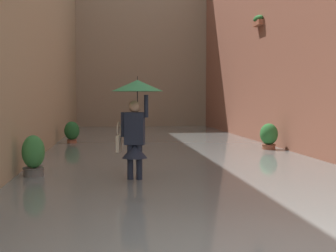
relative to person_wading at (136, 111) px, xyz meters
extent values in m
plane|color=#605B56|center=(-1.21, -5.85, -1.52)|extent=(60.00, 60.00, 0.00)
cube|color=slate|center=(-1.21, -5.85, -1.43)|extent=(8.09, 27.30, 0.16)
cube|color=#935642|center=(-5.76, -5.85, 3.15)|extent=(1.80, 25.30, 9.32)
cube|color=#9E563D|center=(-4.76, -7.04, 2.92)|extent=(0.20, 0.70, 0.18)
ellipsoid|color=#2D7033|center=(-4.76, -7.04, 3.08)|extent=(0.28, 0.76, 0.24)
cube|color=gray|center=(-1.21, -17.40, 3.58)|extent=(10.89, 1.80, 10.19)
cube|color=#4C4233|center=(0.11, -0.03, -1.47)|extent=(0.16, 0.26, 0.10)
cylinder|color=#1E2333|center=(0.11, -0.03, -1.04)|extent=(0.15, 0.15, 0.75)
cube|color=#4C4233|center=(-0.06, 0.01, -1.47)|extent=(0.16, 0.26, 0.10)
cylinder|color=#1E2333|center=(-0.06, 0.01, -1.04)|extent=(0.15, 0.15, 0.75)
cube|color=#1E2333|center=(0.03, -0.01, -0.35)|extent=(0.42, 0.30, 0.63)
cone|color=#1E2333|center=(0.03, -0.01, -0.79)|extent=(0.60, 0.60, 0.28)
sphere|color=tan|center=(0.03, -0.01, 0.07)|extent=(0.23, 0.23, 0.23)
cylinder|color=#1E2333|center=(-0.20, 0.05, 0.09)|extent=(0.10, 0.10, 0.44)
cylinder|color=#1E2333|center=(0.25, -0.06, -0.27)|extent=(0.10, 0.10, 0.48)
cylinder|color=black|center=(-0.03, 0.01, 0.22)|extent=(0.02, 0.02, 0.52)
cone|color=#338C4C|center=(-0.03, 0.01, 0.48)|extent=(1.01, 1.01, 0.22)
cylinder|color=black|center=(-0.03, 0.01, 0.62)|extent=(0.01, 0.01, 0.08)
cube|color=beige|center=(0.33, -0.06, -0.65)|extent=(0.12, 0.29, 0.32)
torus|color=beige|center=(0.33, -0.06, -0.37)|extent=(0.09, 0.30, 0.30)
cylinder|color=#66605B|center=(2.07, -0.65, -1.35)|extent=(0.41, 0.41, 0.32)
torus|color=#56524E|center=(2.07, -0.65, -1.19)|extent=(0.44, 0.44, 0.04)
ellipsoid|color=#387F3D|center=(2.07, -0.65, -0.85)|extent=(0.46, 0.46, 0.68)
cylinder|color=#9E563D|center=(-4.38, -4.72, -1.36)|extent=(0.40, 0.40, 0.30)
torus|color=brown|center=(-4.38, -4.72, -1.21)|extent=(0.44, 0.44, 0.04)
ellipsoid|color=#2D7033|center=(-4.38, -4.72, -0.88)|extent=(0.55, 0.55, 0.66)
cylinder|color=#9E563D|center=(1.90, -7.56, -1.38)|extent=(0.34, 0.34, 0.27)
torus|color=brown|center=(1.90, -7.56, -1.25)|extent=(0.37, 0.37, 0.04)
ellipsoid|color=#23602D|center=(1.90, -7.56, -0.92)|extent=(0.54, 0.54, 0.65)
camera|label=1|loc=(0.45, 8.76, 0.24)|focal=48.13mm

